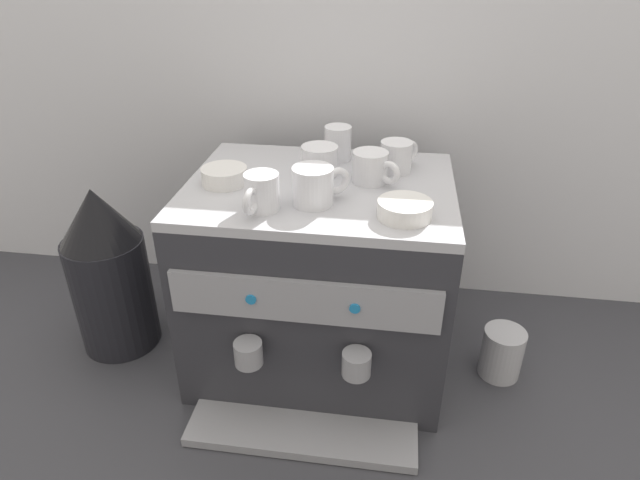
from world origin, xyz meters
name	(u,v)px	position (x,y,z in m)	size (l,w,h in m)	color
ground_plane	(320,351)	(0.00, 0.00, 0.00)	(4.00, 4.00, 0.00)	#38383D
tiled_backsplash_wall	(339,129)	(0.00, 0.35, 0.46)	(2.80, 0.03, 0.91)	silver
espresso_machine	(320,277)	(0.00, 0.00, 0.22)	(0.55, 0.54, 0.45)	#2D2D33
ceramic_cup_0	(315,186)	(0.00, -0.09, 0.49)	(0.11, 0.09, 0.07)	white
ceramic_cup_1	(319,160)	(-0.01, 0.05, 0.48)	(0.09, 0.10, 0.06)	white
ceramic_cup_2	(338,143)	(0.02, 0.15, 0.49)	(0.06, 0.10, 0.08)	white
ceramic_cup_3	(397,156)	(0.15, 0.09, 0.49)	(0.08, 0.09, 0.07)	white
ceramic_cup_4	(372,167)	(0.10, 0.02, 0.48)	(0.10, 0.08, 0.07)	white
ceramic_cup_5	(261,193)	(-0.09, -0.14, 0.49)	(0.07, 0.10, 0.07)	white
ceramic_bowl_0	(405,210)	(0.17, -0.13, 0.47)	(0.10, 0.10, 0.03)	white
ceramic_bowl_1	(224,176)	(-0.20, -0.03, 0.47)	(0.09, 0.09, 0.03)	white
coffee_grinder	(109,271)	(-0.50, -0.03, 0.21)	(0.19, 0.19, 0.42)	black
milk_pitcher	(502,353)	(0.43, -0.01, 0.06)	(0.09, 0.09, 0.12)	#B7B7BC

